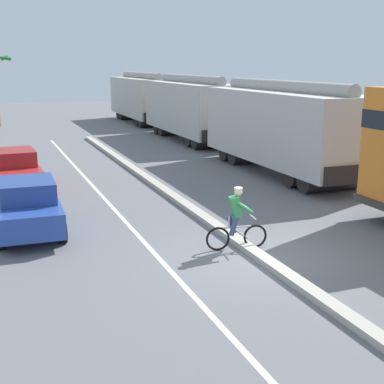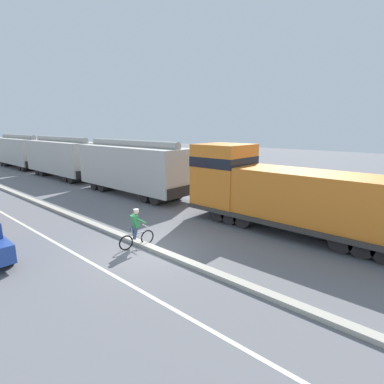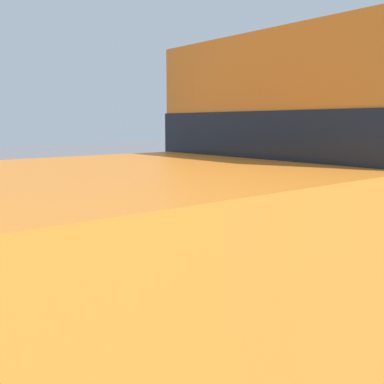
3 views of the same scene
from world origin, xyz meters
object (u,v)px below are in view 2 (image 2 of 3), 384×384
Objects in this scene: hopper_car_middle at (62,157)px; hopper_car_trailing at (20,151)px; hopper_car_lead at (132,168)px; locomotive at (281,195)px; cyclist at (136,229)px.

hopper_car_trailing is at bearing 90.00° from hopper_car_middle.
hopper_car_lead is 1.00× the size of hopper_car_middle.
hopper_car_lead is 23.20m from hopper_car_trailing.
locomotive is at bearing -90.00° from hopper_car_middle.
hopper_car_trailing is at bearing 78.67° from cyclist.
locomotive reaches higher than hopper_car_lead.
cyclist is (-6.37, 3.58, -0.98)m from locomotive.
cyclist is (-6.37, -8.58, -1.26)m from hopper_car_lead.
hopper_car_trailing is at bearing 90.00° from hopper_car_lead.
hopper_car_lead is 11.60m from hopper_car_middle.
hopper_car_middle is (0.00, 11.60, 0.00)m from hopper_car_lead.
hopper_car_lead is 1.00× the size of hopper_car_trailing.
hopper_car_middle is 11.60m from hopper_car_trailing.
locomotive is at bearing -90.00° from hopper_car_trailing.
cyclist is (-6.37, -20.18, -1.26)m from hopper_car_middle.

